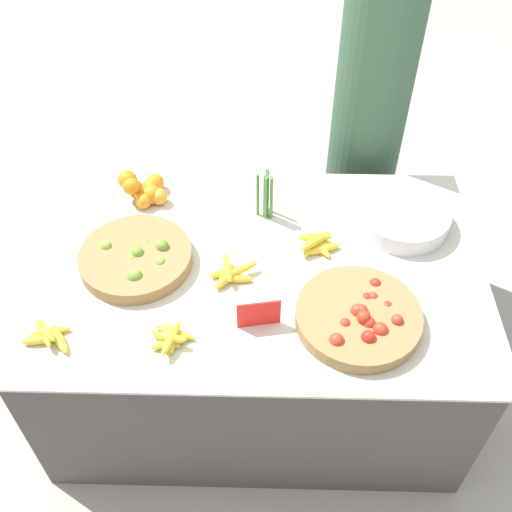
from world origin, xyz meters
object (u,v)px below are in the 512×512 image
(tomato_basket, at_px, (359,317))
(metal_bowl, at_px, (403,217))
(vendor_person, at_px, (367,131))
(lime_bowl, at_px, (136,257))
(price_sign, at_px, (259,314))

(tomato_basket, relative_size, metal_bowl, 1.17)
(vendor_person, bearing_deg, lime_bowl, -138.61)
(price_sign, bearing_deg, tomato_basket, -6.92)
(metal_bowl, bearing_deg, lime_bowl, -166.96)
(vendor_person, bearing_deg, tomato_basket, -97.22)
(tomato_basket, height_order, price_sign, price_sign)
(tomato_basket, distance_m, price_sign, 0.35)
(lime_bowl, height_order, metal_bowl, lime_bowl)
(price_sign, height_order, vendor_person, vendor_person)
(lime_bowl, distance_m, metal_bowl, 1.06)
(lime_bowl, height_order, vendor_person, vendor_person)
(metal_bowl, bearing_deg, price_sign, -137.25)
(tomato_basket, height_order, vendor_person, vendor_person)
(tomato_basket, bearing_deg, metal_bowl, 66.36)
(vendor_person, bearing_deg, metal_bowl, -82.31)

